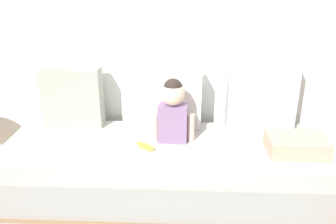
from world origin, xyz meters
The scene contains 9 objects.
ground_plane centered at (0.00, 0.00, 0.00)m, with size 12.00×12.00×0.00m, color #93704C.
back_wall centered at (0.00, 0.54, 1.25)m, with size 5.64×0.10×2.50m, color white.
couch centered at (0.00, 0.00, 0.20)m, with size 2.44×0.82×0.40m.
throw_pillow_left centered at (-0.76, 0.31, 0.65)m, with size 0.48×0.16×0.49m, color #99A393.
throw_pillow_center centered at (0.00, 0.31, 0.65)m, with size 0.56×0.16×0.48m, color silver.
throw_pillow_right centered at (0.76, 0.31, 0.70)m, with size 0.53×0.16×0.58m, color #B2BCC6.
toddler centered at (0.07, 0.06, 0.66)m, with size 0.33×0.18×0.48m.
banana centered at (-0.13, -0.09, 0.42)m, with size 0.17×0.04×0.04m, color yellow.
folded_blanket centered at (0.94, -0.10, 0.47)m, with size 0.40×0.28×0.12m, color tan.
Camera 1 is at (0.14, -2.36, 1.61)m, focal length 37.98 mm.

